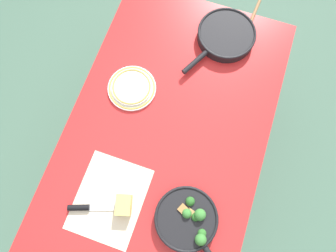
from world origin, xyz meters
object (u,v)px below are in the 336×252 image
skillet_eggs (226,36)px  grater_knife (89,207)px  skillet_broccoli (188,219)px  dinner_plate_stack (132,88)px  cheese_block (124,205)px  wooden_spoon (251,22)px

skillet_eggs → grater_knife: skillet_eggs is taller
skillet_broccoli → dinner_plate_stack: 0.61m
skillet_eggs → cheese_block: cheese_block is taller
grater_knife → cheese_block: cheese_block is taller
skillet_eggs → grater_knife: bearing=9.1°
skillet_broccoli → skillet_eggs: size_ratio=0.84×
grater_knife → dinner_plate_stack: bearing=72.3°
skillet_broccoli → grater_knife: size_ratio=1.43×
skillet_eggs → wooden_spoon: 0.15m
dinner_plate_stack → skillet_eggs: bearing=-40.6°
skillet_broccoli → grater_knife: 0.40m
skillet_eggs → cheese_block: bearing=16.2°
skillet_eggs → wooden_spoon: bearing=169.7°
dinner_plate_stack → grater_knife: bearing=-178.2°
wooden_spoon → cheese_block: cheese_block is taller
skillet_eggs → grater_knife: size_ratio=1.71×
skillet_broccoli → dinner_plate_stack: bearing=169.6°
skillet_broccoli → wooden_spoon: size_ratio=0.89×
skillet_eggs → dinner_plate_stack: (-0.38, 0.33, -0.01)m
grater_knife → dinner_plate_stack: dinner_plate_stack is taller
skillet_broccoli → skillet_eggs: (0.84, 0.08, -0.00)m
grater_knife → dinner_plate_stack: (0.54, 0.02, 0.00)m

